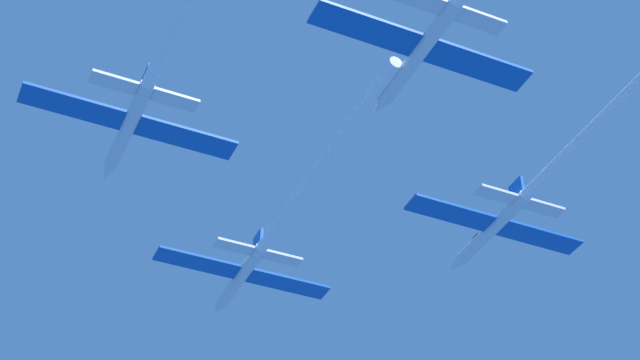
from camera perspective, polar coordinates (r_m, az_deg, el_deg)
name	(u,v)px	position (r m, az deg, el deg)	size (l,w,h in m)	color
jet_lead	(277,227)	(82.66, -2.39, -2.58)	(15.43, 35.31, 2.56)	silver
jet_left_wing	(174,29)	(66.74, -8.07, 8.23)	(15.43, 40.73, 2.56)	silver
jet_right_wing	(569,153)	(77.14, 13.55, 1.48)	(15.43, 41.08, 2.56)	silver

